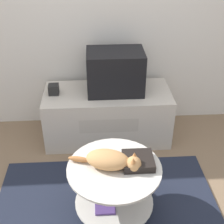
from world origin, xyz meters
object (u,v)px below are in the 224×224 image
object	(u,v)px
speaker	(54,89)
dvd_box	(138,161)
tv	(115,72)
cat	(111,160)

from	to	relation	value
speaker	dvd_box	distance (m)	1.25
tv	dvd_box	bearing A→B (deg)	-84.96
tv	cat	xyz separation A→B (m)	(-0.11, -1.08, -0.19)
cat	speaker	bearing A→B (deg)	130.80
dvd_box	cat	distance (m)	0.20
tv	cat	bearing A→B (deg)	-95.74
tv	dvd_box	size ratio (longest dim) A/B	2.45
dvd_box	cat	world-z (taller)	cat
cat	tv	bearing A→B (deg)	99.45
cat	dvd_box	bearing A→B (deg)	20.42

